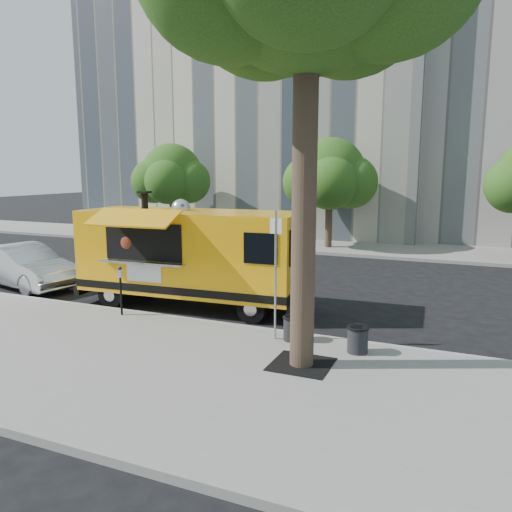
% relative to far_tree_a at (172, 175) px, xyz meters
% --- Properties ---
extents(ground, '(120.00, 120.00, 0.00)m').
position_rel_far_tree_a_xyz_m(ground, '(10.00, -12.30, -3.78)').
color(ground, black).
rests_on(ground, ground).
extents(sidewalk, '(60.00, 6.00, 0.15)m').
position_rel_far_tree_a_xyz_m(sidewalk, '(10.00, -16.30, -3.70)').
color(sidewalk, gray).
rests_on(sidewalk, ground).
extents(curb, '(60.00, 0.14, 0.16)m').
position_rel_far_tree_a_xyz_m(curb, '(10.00, -13.23, -3.70)').
color(curb, '#999993').
rests_on(curb, ground).
extents(far_sidewalk, '(60.00, 5.00, 0.15)m').
position_rel_far_tree_a_xyz_m(far_sidewalk, '(10.00, 1.20, -3.70)').
color(far_sidewalk, gray).
rests_on(far_sidewalk, ground).
extents(building_left, '(22.00, 14.00, 24.00)m').
position_rel_far_tree_a_xyz_m(building_left, '(2.00, 9.70, 8.22)').
color(building_left, beige).
rests_on(building_left, ground).
extents(tree_well, '(1.20, 1.20, 0.02)m').
position_rel_far_tree_a_xyz_m(tree_well, '(12.60, -15.10, -3.62)').
color(tree_well, black).
rests_on(tree_well, sidewalk).
extents(far_tree_a, '(3.42, 3.42, 5.36)m').
position_rel_far_tree_a_xyz_m(far_tree_a, '(0.00, 0.00, 0.00)').
color(far_tree_a, '#33261C').
rests_on(far_tree_a, far_sidewalk).
extents(far_tree_b, '(3.60, 3.60, 5.50)m').
position_rel_far_tree_a_xyz_m(far_tree_b, '(9.00, 0.40, 0.06)').
color(far_tree_b, '#33261C').
rests_on(far_tree_b, far_sidewalk).
extents(sign_post, '(0.28, 0.06, 3.00)m').
position_rel_far_tree_a_xyz_m(sign_post, '(11.55, -13.85, -1.93)').
color(sign_post, silver).
rests_on(sign_post, sidewalk).
extents(parking_meter, '(0.11, 0.11, 1.33)m').
position_rel_far_tree_a_xyz_m(parking_meter, '(7.00, -13.65, -2.79)').
color(parking_meter, black).
rests_on(parking_meter, sidewalk).
extents(food_truck, '(6.98, 3.48, 3.39)m').
position_rel_far_tree_a_xyz_m(food_truck, '(8.02, -11.73, -2.18)').
color(food_truck, '#F7A70C').
rests_on(food_truck, ground).
extents(sedan, '(4.74, 2.53, 1.49)m').
position_rel_far_tree_a_xyz_m(sedan, '(1.44, -11.81, -3.03)').
color(sedan, silver).
rests_on(sedan, ground).
extents(trash_bin_left, '(0.48, 0.48, 0.58)m').
position_rel_far_tree_a_xyz_m(trash_bin_left, '(13.50, -13.97, -3.32)').
color(trash_bin_left, black).
rests_on(trash_bin_left, sidewalk).
extents(trash_bin_right, '(0.47, 0.47, 0.57)m').
position_rel_far_tree_a_xyz_m(trash_bin_right, '(11.96, -13.77, -3.32)').
color(trash_bin_right, black).
rests_on(trash_bin_right, sidewalk).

